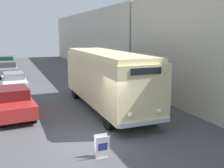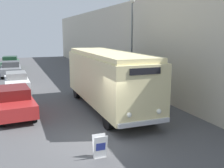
% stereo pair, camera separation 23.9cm
% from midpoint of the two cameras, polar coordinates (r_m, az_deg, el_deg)
% --- Properties ---
extents(ground_plane, '(80.00, 80.00, 0.00)m').
position_cam_midpoint_polar(ground_plane, '(11.26, -3.04, -12.17)').
color(ground_plane, '#4C4C4F').
extents(building_wall_right, '(0.30, 60.00, 6.92)m').
position_cam_midpoint_polar(building_wall_right, '(21.95, 4.34, 8.52)').
color(building_wall_right, beige).
rests_on(building_wall_right, ground_plane).
extents(vintage_bus, '(2.58, 9.29, 3.37)m').
position_cam_midpoint_polar(vintage_bus, '(15.23, -0.48, 1.52)').
color(vintage_bus, black).
rests_on(vintage_bus, ground_plane).
extents(sign_board, '(0.51, 0.32, 0.85)m').
position_cam_midpoint_polar(sign_board, '(9.70, -1.91, -13.48)').
color(sign_board, gray).
rests_on(sign_board, ground_plane).
extents(streetlamp, '(0.36, 0.36, 6.82)m').
position_cam_midpoint_polar(streetlamp, '(19.08, 4.73, 10.91)').
color(streetlamp, '#595E60').
rests_on(streetlamp, ground_plane).
extents(parked_car_near, '(2.19, 4.71, 1.55)m').
position_cam_midpoint_polar(parked_car_near, '(15.18, -20.08, -3.54)').
color(parked_car_near, black).
rests_on(parked_car_near, ground_plane).
extents(parked_car_mid, '(1.84, 4.43, 1.42)m').
position_cam_midpoint_polar(parked_car_mid, '(21.69, -19.76, 0.58)').
color(parked_car_mid, black).
rests_on(parked_car_mid, ground_plane).
extents(parked_car_far, '(1.93, 4.41, 1.52)m').
position_cam_midpoint_polar(parked_car_far, '(29.09, -20.93, 3.13)').
color(parked_car_far, black).
rests_on(parked_car_far, ground_plane).
extents(parked_car_distant, '(2.20, 4.45, 1.51)m').
position_cam_midpoint_polar(parked_car_distant, '(35.45, -21.08, 4.42)').
color(parked_car_distant, black).
rests_on(parked_car_distant, ground_plane).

